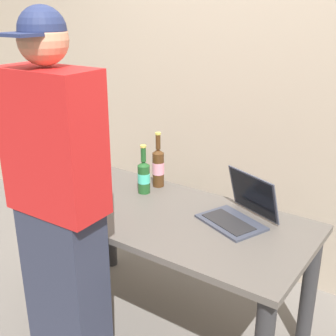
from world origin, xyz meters
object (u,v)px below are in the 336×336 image
beer_bottle_green (144,176)px  beer_bottle_dark (158,166)px  laptop (240,210)px  person_figure (60,215)px

beer_bottle_green → beer_bottle_dark: (0.01, 0.12, 0.02)m
beer_bottle_green → laptop: bearing=-0.5°
laptop → person_figure: 0.86m
laptop → beer_bottle_green: 0.60m
laptop → person_figure: bearing=-128.0°
beer_bottle_green → person_figure: size_ratio=0.16×
laptop → person_figure: (-0.53, -0.67, 0.10)m
laptop → beer_bottle_dark: size_ratio=1.20×
laptop → beer_bottle_green: bearing=179.5°
beer_bottle_dark → person_figure: bearing=-85.5°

